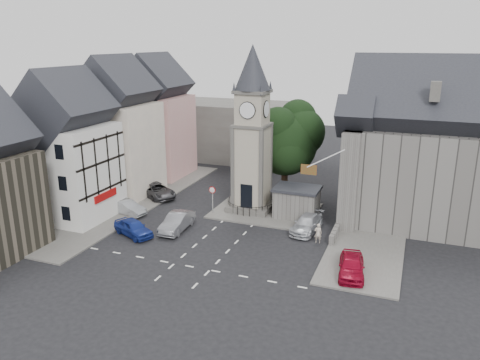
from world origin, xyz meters
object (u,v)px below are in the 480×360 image
at_px(stone_shelter, 297,202).
at_px(pedestrian, 318,233).
at_px(car_east_red, 352,266).
at_px(clock_tower, 252,131).
at_px(car_west_blue, 133,228).

bearing_deg(stone_shelter, pedestrian, -58.15).
relative_size(stone_shelter, car_east_red, 0.95).
xyz_separation_m(clock_tower, car_east_red, (11.50, -10.46, -7.35)).
relative_size(clock_tower, stone_shelter, 3.78).
relative_size(stone_shelter, pedestrian, 2.48).
bearing_deg(car_east_red, car_west_blue, 170.74).
distance_m(stone_shelter, car_east_red, 12.04).
relative_size(stone_shelter, car_west_blue, 1.00).
xyz_separation_m(clock_tower, stone_shelter, (4.80, -0.49, -6.57)).
relative_size(car_west_blue, car_east_red, 0.95).
xyz_separation_m(car_west_blue, pedestrian, (15.50, 4.31, 0.13)).
relative_size(clock_tower, pedestrian, 9.37).
xyz_separation_m(clock_tower, pedestrian, (8.00, -5.64, -7.25)).
relative_size(clock_tower, car_east_red, 3.59).
height_order(clock_tower, pedestrian, clock_tower).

